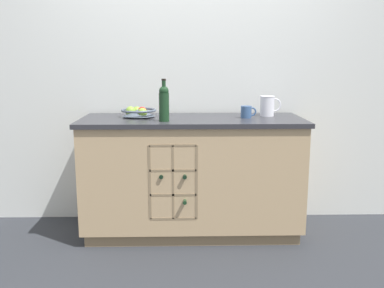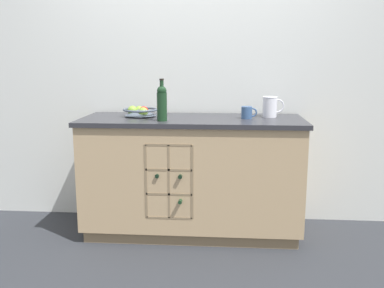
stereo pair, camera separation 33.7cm
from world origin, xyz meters
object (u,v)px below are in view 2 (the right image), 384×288
Objects in this scene: white_pitcher at (270,106)px; ceramic_mug at (247,113)px; fruit_bowl at (140,111)px; standing_wine_bottle at (162,102)px.

white_pitcher is 1.42× the size of ceramic_mug.
ceramic_mug is at bearing -149.63° from white_pitcher.
fruit_bowl is at bearing 175.96° from ceramic_mug.
white_pitcher is (1.04, 0.05, 0.04)m from fruit_bowl.
standing_wine_bottle reaches higher than fruit_bowl.
white_pitcher is 0.87m from standing_wine_bottle.
fruit_bowl is at bearing -177.30° from white_pitcher.
white_pitcher is 0.55× the size of standing_wine_bottle.
standing_wine_bottle is (-0.64, -0.18, 0.09)m from ceramic_mug.
ceramic_mug is 0.67m from standing_wine_bottle.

